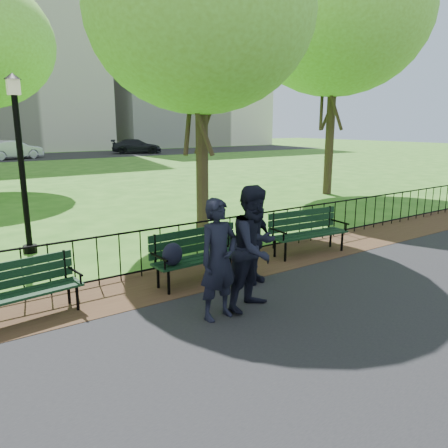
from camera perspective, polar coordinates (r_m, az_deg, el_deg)
ground at (r=6.91m, az=0.97°, el=-10.62°), size 120.00×120.00×0.00m
asphalt_path at (r=4.94m, az=26.82°, el=-22.56°), size 60.00×9.20×0.01m
dirt_strip at (r=8.08m, az=-5.30°, el=-6.99°), size 60.00×1.60×0.01m
iron_fence at (r=8.35m, az=-7.07°, el=-2.87°), size 24.06×0.06×1.00m
apartment_east at (r=61.57m, az=-5.96°, el=21.53°), size 20.00×15.00×24.00m
park_bench_main at (r=7.60m, az=-4.45°, el=-3.54°), size 1.81×0.62×1.02m
park_bench_left_a at (r=6.92m, az=-25.14°, el=-7.12°), size 1.69×0.69×0.93m
park_bench_right_a at (r=9.58m, az=10.74°, el=-0.42°), size 1.84×0.72×1.02m
lamppost at (r=10.18m, az=-25.01°, el=7.75°), size 0.34×0.34×3.77m
tree_near_e at (r=11.49m, az=-3.09°, el=25.65°), size 5.47×5.47×7.62m
tree_mid_e at (r=18.37m, az=14.45°, el=24.95°), size 6.92×6.92×9.65m
person_left at (r=6.19m, az=-0.71°, el=-4.66°), size 0.67×0.47×1.76m
person_mid at (r=6.54m, az=4.04°, el=-3.14°), size 1.01×0.70×1.89m
person_right at (r=7.63m, az=3.72°, el=-2.20°), size 0.94×0.50×1.52m
sedan_silver at (r=38.89m, az=-25.88°, el=8.72°), size 4.74×2.91×1.47m
sedan_dark at (r=42.79m, az=-11.35°, el=9.93°), size 4.98×3.62×1.34m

